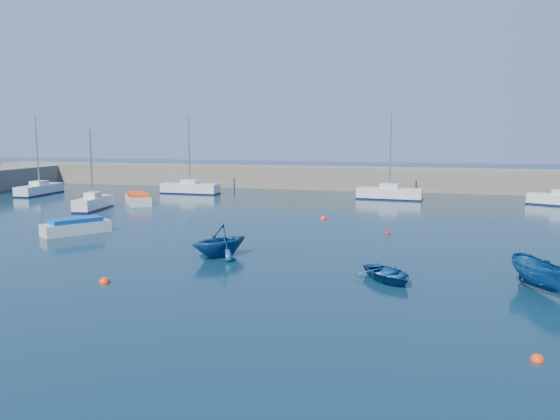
% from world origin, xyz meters
% --- Properties ---
extents(ground, '(220.00, 220.00, 0.00)m').
position_xyz_m(ground, '(0.00, 0.00, 0.00)').
color(ground, '#0C2737').
rests_on(ground, ground).
extents(back_wall, '(96.00, 4.50, 2.60)m').
position_xyz_m(back_wall, '(0.00, 46.00, 1.30)').
color(back_wall, '#6F6655').
rests_on(back_wall, ground).
extents(sailboat_3, '(2.13, 5.29, 6.99)m').
position_xyz_m(sailboat_3, '(-19.74, 22.46, 0.61)').
color(sailboat_3, silver).
rests_on(sailboat_3, ground).
extents(sailboat_4, '(2.16, 6.46, 8.40)m').
position_xyz_m(sailboat_4, '(-32.30, 31.41, 0.60)').
color(sailboat_4, silver).
rests_on(sailboat_4, ground).
extents(sailboat_5, '(6.56, 2.05, 8.58)m').
position_xyz_m(sailboat_5, '(-16.77, 36.50, 0.62)').
color(sailboat_5, silver).
rests_on(sailboat_5, ground).
extents(sailboat_6, '(6.58, 2.28, 8.58)m').
position_xyz_m(sailboat_6, '(4.97, 36.69, 0.64)').
color(sailboat_6, silver).
rests_on(sailboat_6, ground).
extents(motorboat_1, '(3.71, 4.41, 1.06)m').
position_xyz_m(motorboat_1, '(-14.11, 11.95, 0.50)').
color(motorboat_1, silver).
rests_on(motorboat_1, ground).
extents(motorboat_2, '(4.54, 5.24, 1.07)m').
position_xyz_m(motorboat_2, '(-17.90, 26.98, 0.50)').
color(motorboat_2, silver).
rests_on(motorboat_2, ground).
extents(dinghy_center, '(3.64, 3.84, 0.65)m').
position_xyz_m(dinghy_center, '(6.80, 5.24, 0.32)').
color(dinghy_center, navy).
rests_on(dinghy_center, ground).
extents(dinghy_left, '(4.35, 4.47, 1.79)m').
position_xyz_m(dinghy_left, '(-2.36, 7.92, 0.90)').
color(dinghy_left, navy).
rests_on(dinghy_left, ground).
extents(dinghy_right, '(2.81, 3.95, 1.43)m').
position_xyz_m(dinghy_right, '(13.23, 5.19, 0.72)').
color(dinghy_right, navy).
rests_on(dinghy_right, ground).
extents(buoy_0, '(0.50, 0.50, 0.50)m').
position_xyz_m(buoy_0, '(-5.52, 1.72, 0.00)').
color(buoy_0, '#FF370D').
rests_on(buoy_0, ground).
extents(buoy_1, '(0.38, 0.38, 0.38)m').
position_xyz_m(buoy_1, '(6.01, 17.22, 0.00)').
color(buoy_1, '#B50D2B').
rests_on(buoy_1, ground).
extents(buoy_3, '(0.50, 0.50, 0.50)m').
position_xyz_m(buoy_3, '(0.77, 22.34, 0.00)').
color(buoy_3, '#FF370D').
rests_on(buoy_3, ground).
extents(buoy_5, '(0.41, 0.41, 0.41)m').
position_xyz_m(buoy_5, '(11.62, -2.57, 0.00)').
color(buoy_5, '#FF370D').
rests_on(buoy_5, ground).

